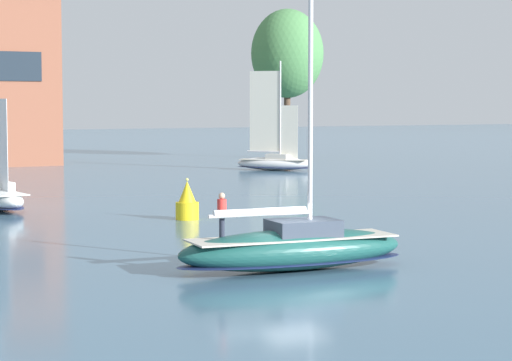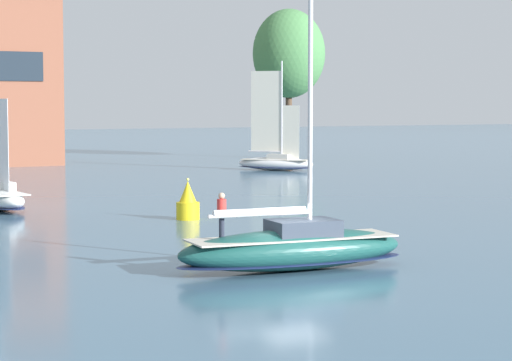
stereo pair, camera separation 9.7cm
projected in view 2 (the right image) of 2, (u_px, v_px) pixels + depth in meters
The scene contains 5 objects.
ground_plane at pixel (292, 270), 37.47m from camera, with size 400.00×400.00×0.00m, color #42667F.
tree_shore_center at pixel (289, 54), 112.36m from camera, with size 8.19×8.19×16.85m.
sailboat_main at pixel (293, 247), 37.41m from camera, with size 9.31×3.24×12.57m.
sailboat_moored_mid_channel at pixel (276, 161), 93.04m from camera, with size 6.52×6.84×10.16m.
channel_buoy at pixel (188, 203), 53.66m from camera, with size 1.25×1.25×2.25m.
Camera 2 is at (-18.06, -32.44, 6.26)m, focal length 70.00 mm.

